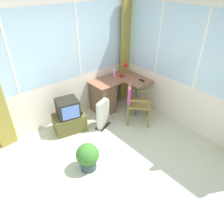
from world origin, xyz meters
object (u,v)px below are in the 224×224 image
object	(u,v)px
spray_bottle	(114,72)
desk_lamp	(126,68)
tv_remote	(142,80)
wooden_armchair	(134,98)
desk	(105,96)
space_heater	(103,113)
potted_plant	(88,156)
tv_on_stand	(69,117)

from	to	relation	value
spray_bottle	desk_lamp	bearing A→B (deg)	-37.01
tv_remote	wooden_armchair	size ratio (longest dim) A/B	0.16
desk	desk_lamp	distance (m)	0.81
desk	spray_bottle	xyz separation A→B (m)	(0.37, 0.11, 0.45)
desk_lamp	wooden_armchair	xyz separation A→B (m)	(-0.38, -0.68, -0.38)
space_heater	tv_remote	bearing A→B (deg)	-0.86
spray_bottle	wooden_armchair	xyz separation A→B (m)	(-0.17, -0.84, -0.27)
desk	space_heater	world-z (taller)	desk
desk	potted_plant	xyz separation A→B (m)	(-1.37, -1.24, -0.14)
desk	potted_plant	distance (m)	1.85
tv_remote	potted_plant	distance (m)	2.26
desk	desk_lamp	world-z (taller)	desk_lamp
spray_bottle	tv_on_stand	xyz separation A→B (m)	(-1.42, -0.22, -0.53)
desk	space_heater	xyz separation A→B (m)	(-0.43, -0.46, -0.08)
desk	space_heater	bearing A→B (deg)	-132.73
desk	space_heater	size ratio (longest dim) A/B	1.88
potted_plant	tv_on_stand	bearing A→B (deg)	74.31
tv_on_stand	space_heater	size ratio (longest dim) A/B	1.13
desk	wooden_armchair	size ratio (longest dim) A/B	1.32
desk_lamp	tv_on_stand	world-z (taller)	desk_lamp
wooden_armchair	space_heater	bearing A→B (deg)	157.38
potted_plant	desk	bearing A→B (deg)	42.27
tv_remote	desk	bearing A→B (deg)	148.91
tv_on_stand	space_heater	world-z (taller)	tv_on_stand
desk_lamp	tv_remote	bearing A→B (deg)	-75.03
desk_lamp	potted_plant	bearing A→B (deg)	-148.42
desk	desk_lamp	bearing A→B (deg)	-4.28
wooden_armchair	desk_lamp	bearing A→B (deg)	61.17
spray_bottle	tv_remote	bearing A→B (deg)	-61.23
desk_lamp	spray_bottle	xyz separation A→B (m)	(-0.21, 0.16, -0.11)
desk	tv_remote	bearing A→B (deg)	-34.41
potted_plant	wooden_armchair	bearing A→B (deg)	18.14
desk_lamp	spray_bottle	world-z (taller)	desk_lamp
desk	wooden_armchair	distance (m)	0.78
wooden_armchair	tv_on_stand	xyz separation A→B (m)	(-1.26, 0.62, -0.26)
potted_plant	spray_bottle	bearing A→B (deg)	37.93
tv_on_stand	potted_plant	world-z (taller)	tv_on_stand
desk_lamp	spray_bottle	bearing A→B (deg)	142.99
tv_on_stand	potted_plant	size ratio (longest dim) A/B	1.44
spray_bottle	potted_plant	bearing A→B (deg)	-142.07
tv_on_stand	space_heater	bearing A→B (deg)	-30.00
desk	tv_on_stand	distance (m)	1.06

